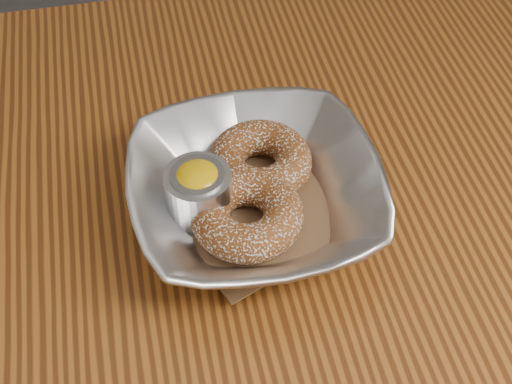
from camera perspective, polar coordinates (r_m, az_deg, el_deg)
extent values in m
cube|color=brown|center=(0.63, 1.42, -5.49)|extent=(1.20, 0.80, 0.04)
imported|color=silver|center=(0.62, 0.00, -0.19)|extent=(0.22, 0.22, 0.05)
cube|color=brown|center=(0.63, 0.00, -1.25)|extent=(0.19, 0.19, 0.00)
torus|color=brown|center=(0.65, 0.33, 2.50)|extent=(0.11, 0.11, 0.03)
torus|color=brown|center=(0.60, -0.74, -1.80)|extent=(0.10, 0.10, 0.03)
cylinder|color=silver|center=(0.61, -4.57, -0.24)|extent=(0.06, 0.06, 0.05)
cylinder|color=gray|center=(0.61, -4.59, 0.01)|extent=(0.05, 0.05, 0.05)
ellipsoid|color=#FFC007|center=(0.60, -4.68, 0.98)|extent=(0.04, 0.04, 0.03)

